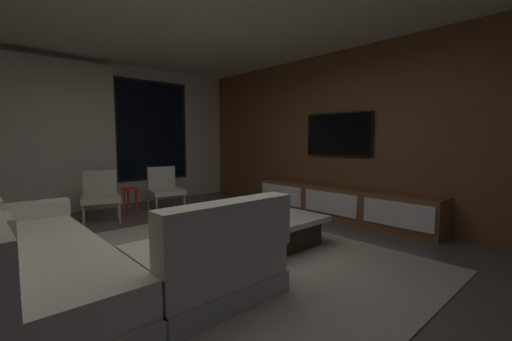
% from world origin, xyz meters
% --- Properties ---
extents(floor, '(9.20, 9.20, 0.00)m').
position_xyz_m(floor, '(0.00, 0.00, 0.00)').
color(floor, '#564C44').
extents(back_wall_with_window, '(6.60, 0.30, 2.70)m').
position_xyz_m(back_wall_with_window, '(-0.06, 3.62, 1.34)').
color(back_wall_with_window, beige).
rests_on(back_wall_with_window, floor).
extents(media_wall, '(0.12, 7.80, 2.70)m').
position_xyz_m(media_wall, '(3.06, 0.00, 1.35)').
color(media_wall, brown).
rests_on(media_wall, floor).
extents(area_rug, '(3.20, 3.80, 0.01)m').
position_xyz_m(area_rug, '(0.35, -0.10, 0.01)').
color(area_rug, '#ADA391').
rests_on(area_rug, floor).
extents(sectional_couch, '(1.98, 2.50, 0.82)m').
position_xyz_m(sectional_couch, '(-0.97, -0.03, 0.29)').
color(sectional_couch, '#B1A997').
rests_on(sectional_couch, floor).
extents(coffee_table, '(1.16, 1.16, 0.36)m').
position_xyz_m(coffee_table, '(1.00, -0.01, 0.19)').
color(coffee_table, '#322213').
rests_on(coffee_table, floor).
extents(book_stack_on_coffee_table, '(0.24, 0.21, 0.11)m').
position_xyz_m(book_stack_on_coffee_table, '(0.94, 0.09, 0.41)').
color(book_stack_on_coffee_table, teal).
rests_on(book_stack_on_coffee_table, coffee_table).
extents(accent_chair_near_window, '(0.62, 0.63, 0.78)m').
position_xyz_m(accent_chair_near_window, '(0.99, 2.51, 0.43)').
color(accent_chair_near_window, '#B2ADA0').
rests_on(accent_chair_near_window, floor).
extents(accent_chair_by_curtain, '(0.67, 0.68, 0.78)m').
position_xyz_m(accent_chair_by_curtain, '(-0.06, 2.54, 0.43)').
color(accent_chair_by_curtain, '#B2ADA0').
rests_on(accent_chair_by_curtain, floor).
extents(side_stool, '(0.32, 0.32, 0.46)m').
position_xyz_m(side_stool, '(0.40, 2.56, 0.37)').
color(side_stool, red).
rests_on(side_stool, floor).
extents(media_console, '(0.46, 3.10, 0.52)m').
position_xyz_m(media_console, '(2.77, 0.05, 0.25)').
color(media_console, brown).
rests_on(media_console, floor).
extents(mounted_tv, '(0.05, 1.21, 0.70)m').
position_xyz_m(mounted_tv, '(2.95, 0.25, 1.35)').
color(mounted_tv, black).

